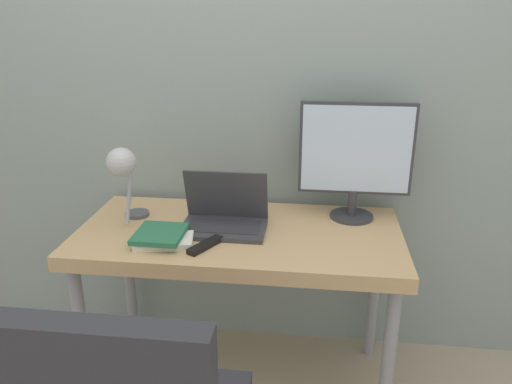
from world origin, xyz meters
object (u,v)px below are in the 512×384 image
Objects in this scene: laptop at (224,217)px; monitor at (356,156)px; desk_lamp at (123,168)px; book_stack at (162,237)px.

monitor is at bearing 18.76° from laptop.
laptop is 0.45m from desk_lamp.
laptop is 0.60m from monitor.
book_stack is at bearing -37.15° from desk_lamp.
laptop is 1.44× the size of book_stack.
desk_lamp is at bearing -176.05° from laptop.
desk_lamp is (-0.40, -0.03, 0.20)m from laptop.
desk_lamp is at bearing 142.85° from book_stack.
laptop is 0.27m from book_stack.
laptop is at bearing -161.24° from monitor.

